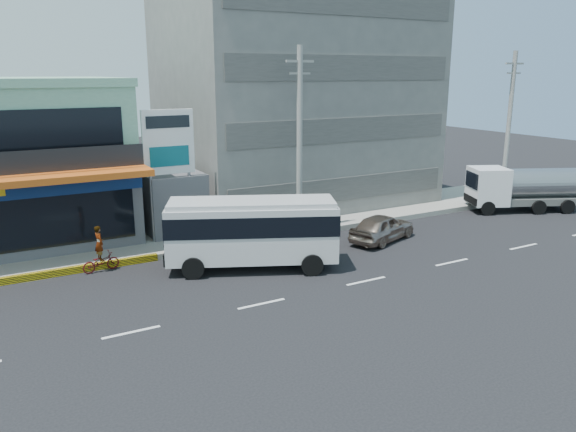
% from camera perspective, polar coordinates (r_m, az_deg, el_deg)
% --- Properties ---
extents(ground, '(120.00, 120.00, 0.00)m').
position_cam_1_polar(ground, '(21.90, -2.70, -8.91)').
color(ground, black).
rests_on(ground, ground).
extents(sidewalk, '(70.00, 5.00, 0.30)m').
position_cam_1_polar(sidewalk, '(32.00, -2.32, -1.03)').
color(sidewalk, gray).
rests_on(sidewalk, ground).
extents(concrete_building, '(16.00, 12.00, 14.00)m').
position_cam_1_polar(concrete_building, '(38.10, 0.59, 11.91)').
color(concrete_building, gray).
rests_on(concrete_building, ground).
extents(gap_structure, '(3.00, 6.00, 3.50)m').
position_cam_1_polar(gap_structure, '(32.08, -12.39, 1.62)').
color(gap_structure, '#4F4F54').
rests_on(gap_structure, ground).
extents(satellite_dish, '(1.50, 1.50, 0.15)m').
position_cam_1_polar(satellite_dish, '(30.79, -12.02, 4.58)').
color(satellite_dish, slate).
rests_on(satellite_dish, gap_structure).
extents(billboard, '(2.60, 0.18, 6.90)m').
position_cam_1_polar(billboard, '(28.74, -12.03, 6.63)').
color(billboard, gray).
rests_on(billboard, ground).
extents(utility_pole_near, '(1.60, 0.30, 10.00)m').
position_cam_1_polar(utility_pole_near, '(29.69, 1.17, 7.61)').
color(utility_pole_near, '#999993').
rests_on(utility_pole_near, ground).
extents(utility_pole_far, '(1.60, 0.30, 10.00)m').
position_cam_1_polar(utility_pole_far, '(40.18, 21.49, 8.41)').
color(utility_pole_far, '#999993').
rests_on(utility_pole_far, ground).
extents(minibus, '(7.91, 5.35, 3.17)m').
position_cam_1_polar(minibus, '(25.17, -3.67, -1.22)').
color(minibus, silver).
rests_on(minibus, ground).
extents(sedan, '(4.64, 3.06, 1.47)m').
position_cam_1_polar(sedan, '(29.95, 9.55, -1.15)').
color(sedan, gray).
rests_on(sedan, ground).
extents(tanker_truck, '(7.36, 4.84, 2.82)m').
position_cam_1_polar(tanker_truck, '(38.82, 22.59, 2.68)').
color(tanker_truck, white).
rests_on(tanker_truck, ground).
extents(motorcycle_rider, '(1.72, 0.83, 2.11)m').
position_cam_1_polar(motorcycle_rider, '(26.42, -18.53, -3.91)').
color(motorcycle_rider, '#4C0A0D').
rests_on(motorcycle_rider, ground).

